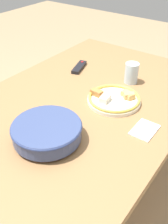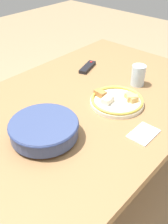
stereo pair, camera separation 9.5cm
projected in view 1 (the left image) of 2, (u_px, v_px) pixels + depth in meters
ground_plane at (82, 193)px, 1.74m from camera, size 8.00×8.00×0.00m
dining_table at (81, 113)px, 1.36m from camera, size 1.54×0.99×0.73m
noodle_bowl at (47, 131)px, 1.06m from camera, size 0.29×0.29×0.08m
food_plate at (114, 99)px, 1.31m from camera, size 0.27×0.27×0.05m
tv_remote at (79, 67)px, 1.62m from camera, size 0.17×0.09×0.02m
drinking_glass at (131, 73)px, 1.45m from camera, size 0.08×0.08×0.11m
folded_napkin at (145, 130)px, 1.13m from camera, size 0.13×0.09×0.01m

